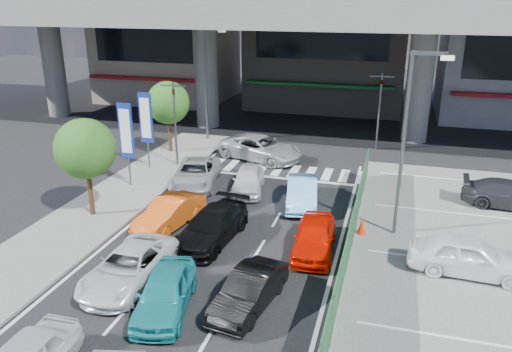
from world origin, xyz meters
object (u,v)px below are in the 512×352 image
(wagon_silver_front_left, at_px, (195,174))
(parked_sedan_dgrey, at_px, (511,195))
(sedan_white_front_mid, at_px, (248,180))
(taxi_orange_right, at_px, (314,237))
(kei_truck_front_right, at_px, (302,192))
(parked_sedan_white, at_px, (469,256))
(traffic_light_left, at_px, (174,104))
(signboard_far, at_px, (146,120))
(traffic_cone, at_px, (362,226))
(street_lamp_right, at_px, (409,131))
(signboard_near, at_px, (126,133))
(taxi_orange_left, at_px, (170,213))
(sedan_white_mid_left, at_px, (129,267))
(crossing_wagon_silver, at_px, (261,148))
(tree_near, at_px, (85,149))
(street_lamp_left, at_px, (208,75))
(sedan_black_mid, at_px, (212,226))
(tree_far, at_px, (168,103))
(hatch_black_mid_right, at_px, (249,291))
(taxi_teal_mid, at_px, (165,292))
(traffic_light_right, at_px, (381,93))

(wagon_silver_front_left, bearing_deg, parked_sedan_dgrey, -6.81)
(sedan_white_front_mid, bearing_deg, taxi_orange_right, -62.02)
(kei_truck_front_right, distance_m, parked_sedan_white, 8.79)
(traffic_light_left, height_order, signboard_far, traffic_light_left)
(signboard_far, distance_m, traffic_cone, 14.53)
(signboard_far, bearing_deg, street_lamp_right, -18.68)
(kei_truck_front_right, relative_size, parked_sedan_dgrey, 0.91)
(signboard_near, relative_size, taxi_orange_left, 1.15)
(sedan_white_mid_left, height_order, wagon_silver_front_left, wagon_silver_front_left)
(parked_sedan_dgrey, bearing_deg, street_lamp_right, 135.98)
(wagon_silver_front_left, relative_size, crossing_wagon_silver, 0.90)
(traffic_light_left, xyz_separation_m, wagon_silver_front_left, (2.39, -2.81, -3.25))
(taxi_orange_left, xyz_separation_m, sedan_white_front_mid, (2.21, 5.13, -0.01))
(signboard_near, height_order, kei_truck_front_right, signboard_near)
(street_lamp_right, height_order, tree_near, street_lamp_right)
(taxi_orange_right, bearing_deg, wagon_silver_front_left, 138.84)
(street_lamp_left, bearing_deg, taxi_orange_left, -76.39)
(sedan_black_mid, relative_size, parked_sedan_dgrey, 1.03)
(street_lamp_right, distance_m, tree_near, 14.38)
(traffic_light_left, height_order, parked_sedan_white, traffic_light_left)
(traffic_light_left, distance_m, sedan_black_mid, 10.96)
(sedan_white_front_mid, xyz_separation_m, kei_truck_front_right, (3.14, -1.04, 0.02))
(tree_far, xyz_separation_m, taxi_orange_right, (11.63, -11.10, -2.70))
(tree_far, distance_m, hatch_black_mid_right, 18.79)
(tree_near, bearing_deg, street_lamp_right, 8.03)
(tree_near, xyz_separation_m, traffic_cone, (12.60, 1.52, -2.96))
(crossing_wagon_silver, bearing_deg, sedan_black_mid, -155.57)
(sedan_white_mid_left, relative_size, taxi_orange_right, 1.17)
(sedan_white_mid_left, xyz_separation_m, taxi_teal_mid, (2.02, -1.21, 0.03))
(street_lamp_left, relative_size, crossing_wagon_silver, 1.45)
(hatch_black_mid_right, height_order, crossing_wagon_silver, crossing_wagon_silver)
(kei_truck_front_right, bearing_deg, street_lamp_left, 121.59)
(taxi_orange_right, distance_m, wagon_silver_front_left, 9.59)
(traffic_light_right, distance_m, tree_far, 14.05)
(street_lamp_right, distance_m, sedan_white_front_mid, 9.44)
(street_lamp_right, xyz_separation_m, taxi_orange_right, (-3.34, -2.60, -4.08))
(street_lamp_left, bearing_deg, hatch_black_mid_right, -65.49)
(taxi_teal_mid, bearing_deg, sedan_white_front_mid, 80.26)
(taxi_teal_mid, bearing_deg, sedan_white_mid_left, 137.17)
(parked_sedan_white, bearing_deg, traffic_cone, 64.27)
(wagon_silver_front_left, bearing_deg, signboard_far, 143.05)
(street_lamp_right, bearing_deg, signboard_far, 161.32)
(tree_far, xyz_separation_m, crossing_wagon_silver, (6.24, 0.17, -2.62))
(street_lamp_right, xyz_separation_m, traffic_cone, (-1.57, -0.48, -4.34))
(taxi_orange_left, height_order, wagon_silver_front_left, wagon_silver_front_left)
(street_lamp_left, xyz_separation_m, traffic_cone, (11.93, -12.48, -4.34))
(parked_sedan_white, bearing_deg, tree_far, 60.66)
(tree_near, relative_size, sedan_black_mid, 1.01)
(sedan_white_front_mid, bearing_deg, taxi_orange_left, -123.81)
(hatch_black_mid_right, distance_m, kei_truck_front_right, 9.16)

